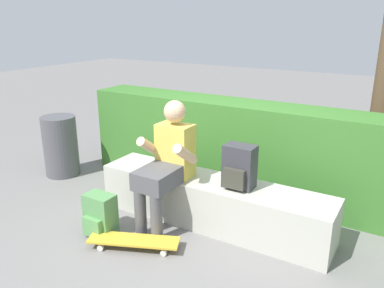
# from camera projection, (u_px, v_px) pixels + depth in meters

# --- Properties ---
(ground_plane) EXTENTS (24.00, 24.00, 0.00)m
(ground_plane) POSITION_uv_depth(u_px,v_px,m) (199.00, 235.00, 3.63)
(ground_plane) COLOR slate
(bench_main) EXTENTS (2.33, 0.49, 0.46)m
(bench_main) POSITION_uv_depth(u_px,v_px,m) (212.00, 202.00, 3.76)
(bench_main) COLOR #B0AFA1
(bench_main) RESTS_ON ground
(person_skater) EXTENTS (0.49, 0.62, 1.21)m
(person_skater) POSITION_uv_depth(u_px,v_px,m) (167.00, 161.00, 3.63)
(person_skater) COLOR gold
(person_skater) RESTS_ON ground
(skateboard_near_person) EXTENTS (0.81, 0.50, 0.09)m
(skateboard_near_person) POSITION_uv_depth(u_px,v_px,m) (134.00, 241.00, 3.39)
(skateboard_near_person) COLOR gold
(skateboard_near_person) RESTS_ON ground
(backpack_on_bench) EXTENTS (0.28, 0.23, 0.40)m
(backpack_on_bench) POSITION_uv_depth(u_px,v_px,m) (239.00, 167.00, 3.49)
(backpack_on_bench) COLOR #333338
(backpack_on_bench) RESTS_ON bench_main
(backpack_on_ground) EXTENTS (0.28, 0.23, 0.40)m
(backpack_on_ground) POSITION_uv_depth(u_px,v_px,m) (100.00, 216.00, 3.58)
(backpack_on_ground) COLOR #51894C
(backpack_on_ground) RESTS_ON ground
(hedge_row) EXTENTS (4.96, 0.51, 1.05)m
(hedge_row) POSITION_uv_depth(u_px,v_px,m) (289.00, 157.00, 4.12)
(hedge_row) COLOR #376D29
(hedge_row) RESTS_ON ground
(trash_bin) EXTENTS (0.43, 0.43, 0.77)m
(trash_bin) POSITION_uv_depth(u_px,v_px,m) (61.00, 146.00, 4.92)
(trash_bin) COLOR #4C4C51
(trash_bin) RESTS_ON ground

